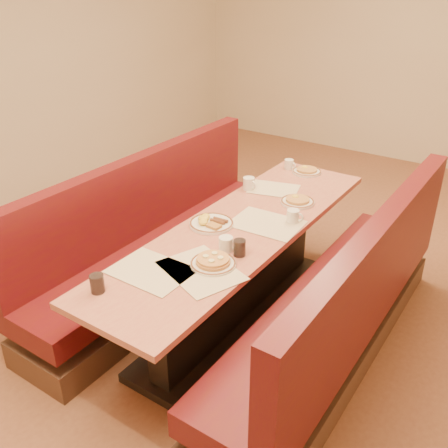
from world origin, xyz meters
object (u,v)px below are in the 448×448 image
Objects in this scene: soda_tumbler_near at (97,284)px; booth_left at (159,246)px; diner_table at (240,274)px; coffee_mug_a at (226,244)px; pancake_plate at (213,262)px; coffee_mug_d at (289,164)px; coffee_mug_c at (293,216)px; soda_tumbler_mid at (240,248)px; booth_right at (341,313)px; coffee_mug_b at (249,183)px; eggs_plate at (211,223)px.

booth_left is at bearing 116.23° from soda_tumbler_near.
coffee_mug_a is (0.10, -0.32, 0.42)m from diner_table.
coffee_mug_d reaches higher than pancake_plate.
coffee_mug_a is (-0.03, 0.18, 0.03)m from pancake_plate.
soda_tumbler_mid reaches higher than coffee_mug_c.
soda_tumbler_mid is at bearing 70.32° from pancake_plate.
booth_right is at bearing -34.05° from coffee_mug_c.
diner_table is 23.60× the size of coffee_mug_d.
coffee_mug_a is 0.94m from coffee_mug_b.
coffee_mug_c is (-0.48, 0.24, 0.43)m from booth_right.
booth_left is 8.58× the size of eggs_plate.
booth_right is 20.52× the size of coffee_mug_b.
pancake_plate is 0.90× the size of eggs_plate.
coffee_mug_c is at bearing -52.55° from coffee_mug_d.
booth_left is 24.98× the size of soda_tumbler_mid.
booth_right is at bearing 0.00° from booth_left.
coffee_mug_c is 0.56m from soda_tumbler_mid.
coffee_mug_b is at bearing 111.19° from pancake_plate.
coffee_mug_c reaches higher than coffee_mug_d.
booth_left is 1.46m from booth_right.
coffee_mug_c is at bearing 69.81° from soda_tumbler_near.
eggs_plate is 2.51× the size of coffee_mug_c.
diner_table is 1.20m from coffee_mug_d.
booth_right is at bearing 39.27° from pancake_plate.
coffee_mug_d is at bearing 65.29° from booth_left.
coffee_mug_d is at bearing 101.64° from coffee_mug_b.
coffee_mug_d is at bearing 111.79° from coffee_mug_c.
booth_left is 1.24m from soda_tumbler_near.
soda_tumbler_mid is (-0.06, -0.56, 0.00)m from coffee_mug_c.
coffee_mug_c reaches higher than pancake_plate.
eggs_plate is 0.65m from coffee_mug_b.
coffee_mug_d is at bearing 90.21° from soda_tumbler_near.
diner_table is at bearing 30.36° from eggs_plate.
coffee_mug_d is (-0.96, 1.10, 0.43)m from booth_right.
diner_table is 8.58× the size of eggs_plate.
soda_tumbler_near reaches higher than diner_table.
soda_tumbler_near is 1.01× the size of soda_tumbler_mid.
pancake_plate is 0.65m from soda_tumbler_near.
booth_right reaches higher than coffee_mug_c.
pancake_plate is 0.75m from coffee_mug_c.
booth_left reaches higher than diner_table.
pancake_plate is 2.59× the size of soda_tumbler_near.
pancake_plate is at bearing -101.48° from coffee_mug_a.
soda_tumbler_near is at bearing -81.52° from coffee_mug_d.
coffee_mug_b is 1.22× the size of soda_tumbler_mid.
booth_left is 24.69× the size of soda_tumbler_near.
eggs_plate is 0.55m from coffee_mug_c.
booth_left is 0.83m from coffee_mug_b.
booth_left is 1.10m from coffee_mug_c.
eggs_plate is at bearing -173.64° from booth_right.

